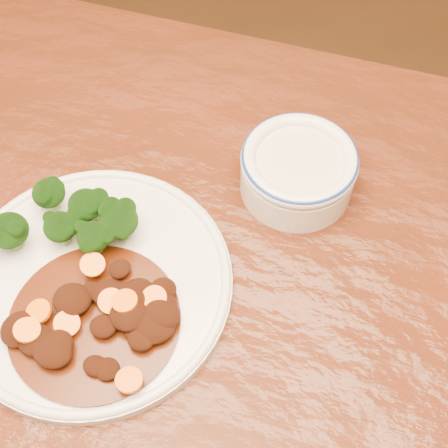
% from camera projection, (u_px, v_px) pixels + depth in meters
% --- Properties ---
extents(dining_table, '(1.56, 1.00, 0.75)m').
position_uv_depth(dining_table, '(175.00, 344.00, 0.73)').
color(dining_table, '#4D1D0D').
rests_on(dining_table, ground).
extents(dinner_plate, '(0.30, 0.30, 0.02)m').
position_uv_depth(dinner_plate, '(94.00, 283.00, 0.68)').
color(dinner_plate, silver).
rests_on(dinner_plate, dining_table).
extents(broccoli_florets, '(0.15, 0.10, 0.05)m').
position_uv_depth(broccoli_florets, '(74.00, 220.00, 0.68)').
color(broccoli_florets, '#77A454').
rests_on(broccoli_florets, dinner_plate).
extents(mince_stew, '(0.18, 0.18, 0.03)m').
position_uv_depth(mince_stew, '(106.00, 318.00, 0.64)').
color(mince_stew, '#4B1D08').
rests_on(mince_stew, dinner_plate).
extents(dip_bowl, '(0.14, 0.14, 0.06)m').
position_uv_depth(dip_bowl, '(298.00, 169.00, 0.73)').
color(dip_bowl, silver).
rests_on(dip_bowl, dining_table).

